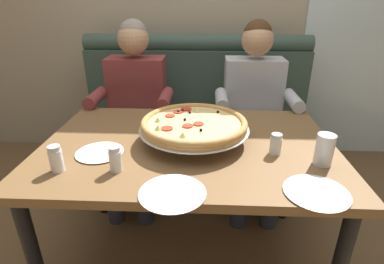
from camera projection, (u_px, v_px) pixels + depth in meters
The scene contains 13 objects.
ground_plane at pixel (189, 258), 1.77m from camera, with size 16.00×16.00×0.00m, color brown.
booth_bench at pixel (195, 131), 2.47m from camera, with size 1.83×0.78×1.13m.
dining_table at pixel (188, 157), 1.50m from camera, with size 1.40×0.95×0.76m.
diner_left at pixel (135, 105), 2.11m from camera, with size 0.54×0.64×1.27m.
diner_right at pixel (254, 107), 2.08m from camera, with size 0.54×0.64×1.27m.
pizza at pixel (194, 124), 1.45m from camera, with size 0.53×0.53×0.12m.
shaker_pepper_flakes at pixel (276, 145), 1.34m from camera, with size 0.05×0.05×0.10m.
shaker_oregano at pixel (115, 161), 1.21m from camera, with size 0.05×0.05×0.11m.
shaker_parmesan at pixel (56, 161), 1.21m from camera, with size 0.05×0.05×0.11m.
plate_near_left at pixel (317, 191), 1.08m from camera, with size 0.24×0.24×0.02m.
plate_near_right at pixel (172, 192), 1.08m from camera, with size 0.25×0.25×0.02m.
plate_far_side at pixel (100, 151), 1.36m from camera, with size 0.22×0.22×0.02m.
drinking_glass at pixel (324, 151), 1.25m from camera, with size 0.08×0.08×0.14m.
Camera 1 is at (0.08, -1.31, 1.41)m, focal length 28.21 mm.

